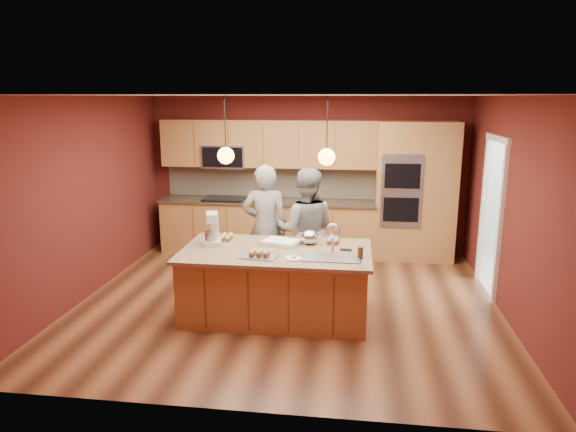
# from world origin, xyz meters

# --- Properties ---
(floor) EXTENTS (5.50, 5.50, 0.00)m
(floor) POSITION_xyz_m (0.00, 0.00, 0.00)
(floor) COLOR #432314
(floor) RESTS_ON ground
(ceiling) EXTENTS (5.50, 5.50, 0.00)m
(ceiling) POSITION_xyz_m (0.00, 0.00, 2.70)
(ceiling) COLOR white
(ceiling) RESTS_ON ground
(wall_back) EXTENTS (5.50, 0.00, 5.50)m
(wall_back) POSITION_xyz_m (0.00, 2.50, 1.35)
(wall_back) COLOR #511815
(wall_back) RESTS_ON ground
(wall_front) EXTENTS (5.50, 0.00, 5.50)m
(wall_front) POSITION_xyz_m (0.00, -2.50, 1.35)
(wall_front) COLOR #511815
(wall_front) RESTS_ON ground
(wall_left) EXTENTS (0.00, 5.00, 5.00)m
(wall_left) POSITION_xyz_m (-2.75, 0.00, 1.35)
(wall_left) COLOR #511815
(wall_left) RESTS_ON ground
(wall_right) EXTENTS (0.00, 5.00, 5.00)m
(wall_right) POSITION_xyz_m (2.75, 0.00, 1.35)
(wall_right) COLOR #511815
(wall_right) RESTS_ON ground
(cabinet_run) EXTENTS (3.74, 0.64, 2.30)m
(cabinet_run) POSITION_xyz_m (-0.68, 2.25, 0.98)
(cabinet_run) COLOR olive
(cabinet_run) RESTS_ON floor
(oven_column) EXTENTS (1.30, 0.62, 2.30)m
(oven_column) POSITION_xyz_m (1.85, 2.19, 1.15)
(oven_column) COLOR olive
(oven_column) RESTS_ON floor
(doorway_trim) EXTENTS (0.08, 1.11, 2.20)m
(doorway_trim) POSITION_xyz_m (2.73, 0.80, 1.05)
(doorway_trim) COLOR white
(doorway_trim) RESTS_ON wall_right
(pendant_left) EXTENTS (0.20, 0.20, 0.80)m
(pendant_left) POSITION_xyz_m (-0.69, -0.43, 2.00)
(pendant_left) COLOR black
(pendant_left) RESTS_ON ceiling
(pendant_right) EXTENTS (0.20, 0.20, 0.80)m
(pendant_right) POSITION_xyz_m (0.51, -0.43, 2.00)
(pendant_right) COLOR black
(pendant_right) RESTS_ON ceiling
(island) EXTENTS (2.32, 1.30, 1.23)m
(island) POSITION_xyz_m (-0.07, -0.44, 0.44)
(island) COLOR olive
(island) RESTS_ON floor
(person_left) EXTENTS (0.66, 0.45, 1.78)m
(person_left) POSITION_xyz_m (-0.38, 0.47, 0.89)
(person_left) COLOR black
(person_left) RESTS_ON floor
(person_right) EXTENTS (0.86, 0.68, 1.74)m
(person_right) POSITION_xyz_m (0.19, 0.47, 0.87)
(person_right) COLOR slate
(person_right) RESTS_ON floor
(stand_mixer) EXTENTS (0.29, 0.34, 0.41)m
(stand_mixer) POSITION_xyz_m (-0.92, -0.31, 1.03)
(stand_mixer) COLOR silver
(stand_mixer) RESTS_ON island
(sheet_cake) EXTENTS (0.58, 0.50, 0.05)m
(sheet_cake) POSITION_xyz_m (-0.07, -0.17, 0.88)
(sheet_cake) COLOR silver
(sheet_cake) RESTS_ON island
(cooling_rack) EXTENTS (0.45, 0.35, 0.02)m
(cooling_rack) POSITION_xyz_m (-0.24, -0.74, 0.86)
(cooling_rack) COLOR #A2A4A9
(cooling_rack) RESTS_ON island
(mixing_bowl) EXTENTS (0.23, 0.23, 0.19)m
(mixing_bowl) POSITION_xyz_m (0.30, -0.13, 0.94)
(mixing_bowl) COLOR silver
(mixing_bowl) RESTS_ON island
(plate) EXTENTS (0.19, 0.19, 0.01)m
(plate) POSITION_xyz_m (0.17, -0.78, 0.86)
(plate) COLOR white
(plate) RESTS_ON island
(tumbler) EXTENTS (0.07, 0.07, 0.13)m
(tumbler) POSITION_xyz_m (0.93, -0.64, 0.92)
(tumbler) COLOR #3E2D14
(tumbler) RESTS_ON island
(phone) EXTENTS (0.15, 0.09, 0.01)m
(phone) POSITION_xyz_m (0.76, -0.34, 0.86)
(phone) COLOR black
(phone) RESTS_ON island
(cupcakes_left) EXTENTS (0.25, 0.25, 0.07)m
(cupcakes_left) POSITION_xyz_m (-0.85, -0.08, 0.89)
(cupcakes_left) COLOR tan
(cupcakes_left) RESTS_ON island
(cupcakes_rack) EXTENTS (0.25, 0.17, 0.07)m
(cupcakes_rack) POSITION_xyz_m (-0.23, -0.78, 0.91)
(cupcakes_rack) COLOR tan
(cupcakes_rack) RESTS_ON island
(cupcakes_right) EXTENTS (0.17, 0.26, 0.08)m
(cupcakes_right) POSITION_xyz_m (0.59, -0.04, 0.89)
(cupcakes_right) COLOR tan
(cupcakes_right) RESTS_ON island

